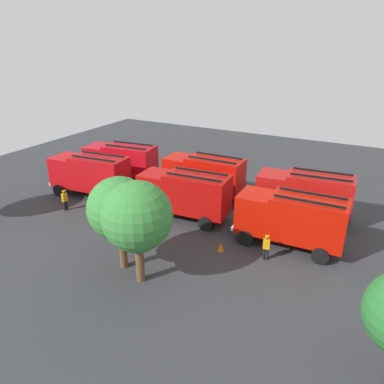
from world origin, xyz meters
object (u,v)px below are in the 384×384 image
object	(u,v)px
fire_truck_3	(291,218)
tree_1	(137,217)
fire_truck_5	(90,173)
fire_truck_4	(184,193)
firefighter_2	(226,179)
fire_truck_2	(121,161)
fire_truck_1	(204,174)
firefighter_0	(136,167)
firefighter_3	(266,246)
fire_truck_0	(304,193)
firefighter_4	(199,171)
traffic_cone_0	(221,247)
tree_2	(120,209)
firefighter_1	(65,199)

from	to	relation	value
fire_truck_3	tree_1	xyz separation A→B (m)	(6.64, 7.84, 1.97)
fire_truck_5	fire_truck_4	bearing A→B (deg)	174.83
fire_truck_4	firefighter_2	xyz separation A→B (m)	(-0.39, -7.35, -1.25)
fire_truck_2	fire_truck_1	bearing A→B (deg)	175.97
fire_truck_4	firefighter_0	distance (m)	11.19
fire_truck_1	firefighter_0	size ratio (longest dim) A/B	4.44
firefighter_2	fire_truck_4	bearing A→B (deg)	77.41
fire_truck_5	firefighter_3	size ratio (longest dim) A/B	4.35
fire_truck_4	tree_1	bearing A→B (deg)	97.69
fire_truck_3	firefighter_2	distance (m)	11.17
firefighter_3	fire_truck_1	bearing A→B (deg)	-141.25
fire_truck_1	fire_truck_4	xyz separation A→B (m)	(-0.50, 4.39, 0.00)
fire_truck_0	tree_1	bearing A→B (deg)	57.48
fire_truck_5	firefighter_2	distance (m)	12.38
fire_truck_5	firefighter_4	bearing A→B (deg)	-136.51
fire_truck_4	traffic_cone_0	bearing A→B (deg)	141.24
fire_truck_1	tree_2	size ratio (longest dim) A/B	1.23
fire_truck_0	fire_truck_2	xyz separation A→B (m)	(17.46, 0.11, 0.00)
firefighter_4	traffic_cone_0	world-z (taller)	firefighter_4
fire_truck_1	firefighter_1	size ratio (longest dim) A/B	4.25
tree_1	traffic_cone_0	bearing A→B (deg)	-118.82
fire_truck_2	firefighter_4	size ratio (longest dim) A/B	4.11
fire_truck_3	tree_2	bearing A→B (deg)	39.62
tree_2	firefighter_3	bearing A→B (deg)	-146.92
firefighter_3	firefighter_2	bearing A→B (deg)	-154.43
tree_1	tree_2	size ratio (longest dim) A/B	1.05
firefighter_0	fire_truck_1	bearing A→B (deg)	106.04
firefighter_1	tree_2	world-z (taller)	tree_2
firefighter_0	firefighter_4	size ratio (longest dim) A/B	0.90
fire_truck_2	traffic_cone_0	bearing A→B (deg)	146.34
fire_truck_4	fire_truck_3	bearing A→B (deg)	173.27
fire_truck_1	firefighter_3	distance (m)	10.74
fire_truck_4	firefighter_2	size ratio (longest dim) A/B	4.51
fire_truck_4	firefighter_0	xyz separation A→B (m)	(9.15, -6.32, -1.25)
fire_truck_0	fire_truck_4	distance (m)	9.17
firefighter_1	fire_truck_5	bearing A→B (deg)	101.46
fire_truck_0	fire_truck_5	size ratio (longest dim) A/B	1.00
traffic_cone_0	fire_truck_2	bearing A→B (deg)	-27.73
fire_truck_2	traffic_cone_0	size ratio (longest dim) A/B	12.38
tree_2	traffic_cone_0	bearing A→B (deg)	-135.45
firefighter_2	firefighter_4	distance (m)	3.11
fire_truck_2	tree_1	xyz separation A→B (m)	(-10.96, 12.38, 1.97)
fire_truck_1	fire_truck_4	size ratio (longest dim) A/B	0.98
firefighter_0	tree_2	xyz separation A→B (m)	(-9.09, 13.95, 3.04)
firefighter_0	firefighter_2	distance (m)	9.60
fire_truck_0	fire_truck_2	distance (m)	17.46
fire_truck_3	fire_truck_5	xyz separation A→B (m)	(17.79, -0.44, 0.00)
fire_truck_0	fire_truck_2	world-z (taller)	same
firefighter_0	firefighter_2	size ratio (longest dim) A/B	1.00
firefighter_1	traffic_cone_0	bearing A→B (deg)	9.57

